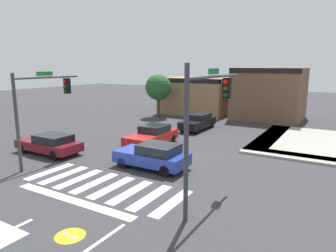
{
  "coord_description": "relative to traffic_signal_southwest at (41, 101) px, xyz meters",
  "views": [
    {
      "loc": [
        10.04,
        -15.2,
        5.82
      ],
      "look_at": [
        0.23,
        1.4,
        2.0
      ],
      "focal_mm": 32.87,
      "sensor_mm": 36.0,
      "label": 1
    }
  ],
  "objects": [
    {
      "name": "ground_plane",
      "position": [
        5.28,
        3.69,
        -3.8
      ],
      "size": [
        120.0,
        120.0,
        0.0
      ],
      "primitive_type": "plane",
      "color": "#353538"
    },
    {
      "name": "crosswalk_near",
      "position": [
        5.28,
        -0.81,
        -3.8
      ],
      "size": [
        8.39,
        3.05,
        0.01
      ],
      "color": "silver",
      "rests_on": "ground_plane"
    },
    {
      "name": "bike_detector_marking",
      "position": [
        7.44,
        -4.87,
        -3.8
      ],
      "size": [
        1.06,
        1.06,
        0.01
      ],
      "color": "yellow",
      "rests_on": "ground_plane"
    },
    {
      "name": "curb_corner_northeast",
      "position": [
        13.77,
        13.11,
        -3.73
      ],
      "size": [
        10.0,
        10.6,
        0.15
      ],
      "color": "#9E998E",
      "rests_on": "ground_plane"
    },
    {
      "name": "storefront_row",
      "position": [
        3.67,
        22.98,
        -1.3
      ],
      "size": [
        15.98,
        6.8,
        5.54
      ],
      "color": "#93704C",
      "rests_on": "ground_plane"
    },
    {
      "name": "traffic_signal_southwest",
      "position": [
        0.0,
        0.0,
        0.0
      ],
      "size": [
        0.32,
        4.54,
        5.46
      ],
      "rotation": [
        0.0,
        0.0,
        1.57
      ],
      "color": "#383A3D",
      "rests_on": "ground_plane"
    },
    {
      "name": "traffic_signal_southeast",
      "position": [
        10.39,
        -0.02,
        0.24
      ],
      "size": [
        0.32,
        5.5,
        5.9
      ],
      "rotation": [
        0.0,
        0.0,
        1.57
      ],
      "color": "#383A3D",
      "rests_on": "ground_plane"
    },
    {
      "name": "car_blue",
      "position": [
        6.0,
        2.59,
        -3.06
      ],
      "size": [
        4.24,
        1.94,
        1.46
      ],
      "rotation": [
        0.0,
        0.0,
        3.14
      ],
      "color": "#23389E",
      "rests_on": "ground_plane"
    },
    {
      "name": "car_maroon",
      "position": [
        -1.56,
        1.56,
        -3.11
      ],
      "size": [
        4.6,
        1.94,
        1.34
      ],
      "rotation": [
        0.0,
        0.0,
        3.14
      ],
      "color": "maroon",
      "rests_on": "ground_plane"
    },
    {
      "name": "car_black",
      "position": [
        3.58,
        13.75,
        -3.07
      ],
      "size": [
        1.73,
        4.59,
        1.44
      ],
      "rotation": [
        0.0,
        0.0,
        -1.57
      ],
      "color": "black",
      "rests_on": "ground_plane"
    },
    {
      "name": "car_red",
      "position": [
        3.18,
        6.73,
        -3.06
      ],
      "size": [
        1.94,
        4.6,
        1.49
      ],
      "rotation": [
        0.0,
        0.0,
        -1.57
      ],
      "color": "red",
      "rests_on": "ground_plane"
    },
    {
      "name": "roadside_tree",
      "position": [
        -3.22,
        17.69,
        -0.43
      ],
      "size": [
        2.9,
        2.9,
        4.85
      ],
      "color": "#4C3823",
      "rests_on": "ground_plane"
    }
  ]
}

